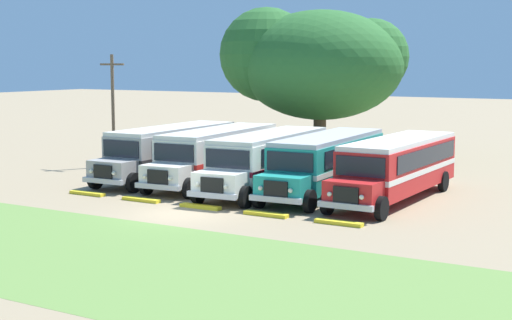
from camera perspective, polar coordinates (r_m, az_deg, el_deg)
ground_plane at (r=32.06m, az=-5.67°, el=-4.07°), size 220.00×220.00×0.00m
foreground_grass_strip at (r=26.90m, az=-14.49°, el=-6.49°), size 80.00×9.68×0.01m
parked_bus_slot_0 at (r=41.86m, az=-6.44°, el=0.80°), size 2.98×10.88×2.82m
parked_bus_slot_1 at (r=40.08m, az=-2.93°, el=0.54°), size 3.41×10.95×2.82m
parked_bus_slot_2 at (r=37.72m, az=0.94°, el=0.12°), size 3.38×10.95×2.82m
parked_bus_slot_3 at (r=36.87m, az=5.36°, el=-0.08°), size 3.21×10.92×2.82m
parked_bus_slot_4 at (r=35.64m, az=10.60°, el=-0.43°), size 2.76×10.85×2.82m
curb_wheelstop_0 at (r=37.29m, az=-12.61°, el=-2.48°), size 2.00×0.36×0.15m
curb_wheelstop_1 at (r=35.14m, az=-8.66°, el=-2.98°), size 2.00×0.36×0.15m
curb_wheelstop_2 at (r=33.18m, az=-4.22°, el=-3.53°), size 2.00×0.36×0.15m
curb_wheelstop_3 at (r=31.45m, az=0.75°, el=-4.12°), size 2.00×0.36×0.15m
curb_wheelstop_4 at (r=29.98m, az=6.26°, el=-4.73°), size 2.00×0.36×0.15m
broad_shade_tree at (r=50.45m, az=4.74°, el=7.41°), size 12.05×11.44×9.98m
utility_pole at (r=46.78m, az=-10.74°, el=3.96°), size 1.80×0.20×6.82m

